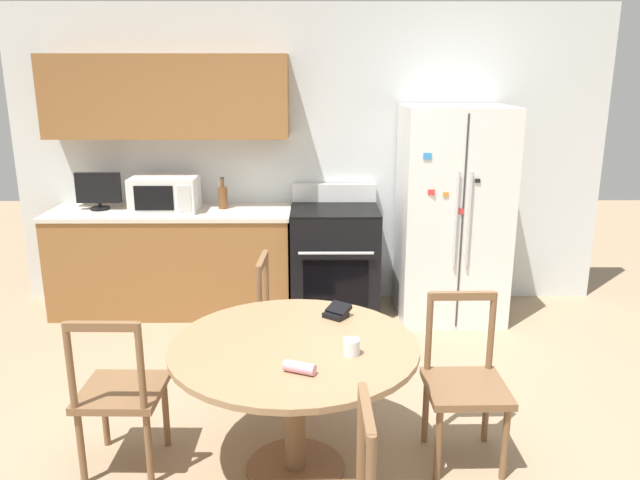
# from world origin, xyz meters

# --- Properties ---
(ground_plane) EXTENTS (14.00, 14.00, 0.00)m
(ground_plane) POSITION_xyz_m (0.00, 0.00, 0.00)
(ground_plane) COLOR #9E8466
(back_wall) EXTENTS (5.20, 0.44, 2.60)m
(back_wall) POSITION_xyz_m (-0.31, 2.59, 1.44)
(back_wall) COLOR silver
(back_wall) RESTS_ON ground_plane
(kitchen_counter) EXTENTS (2.05, 0.64, 0.90)m
(kitchen_counter) POSITION_xyz_m (-1.19, 2.29, 0.45)
(kitchen_counter) COLOR #936033
(kitchen_counter) RESTS_ON ground_plane
(refrigerator) EXTENTS (0.86, 0.79, 1.78)m
(refrigerator) POSITION_xyz_m (1.20, 2.20, 0.89)
(refrigerator) COLOR white
(refrigerator) RESTS_ON ground_plane
(oven_range) EXTENTS (0.74, 0.68, 1.08)m
(oven_range) POSITION_xyz_m (0.22, 2.26, 0.47)
(oven_range) COLOR black
(oven_range) RESTS_ON ground_plane
(microwave) EXTENTS (0.55, 0.37, 0.29)m
(microwave) POSITION_xyz_m (-1.22, 2.28, 1.04)
(microwave) COLOR white
(microwave) RESTS_ON kitchen_counter
(countertop_tv) EXTENTS (0.38, 0.16, 0.32)m
(countertop_tv) POSITION_xyz_m (-1.79, 2.33, 1.07)
(countertop_tv) COLOR black
(countertop_tv) RESTS_ON kitchen_counter
(counter_bottle) EXTENTS (0.08, 0.08, 0.27)m
(counter_bottle) POSITION_xyz_m (-0.74, 2.36, 1.00)
(counter_bottle) COLOR brown
(counter_bottle) RESTS_ON kitchen_counter
(dining_table) EXTENTS (1.26, 1.26, 0.73)m
(dining_table) POSITION_xyz_m (-0.05, -0.01, 0.60)
(dining_table) COLOR #997551
(dining_table) RESTS_ON ground_plane
(dining_chair_left) EXTENTS (0.43, 0.43, 0.90)m
(dining_chair_left) POSITION_xyz_m (-0.96, 0.02, 0.43)
(dining_chair_left) COLOR brown
(dining_chair_left) RESTS_ON ground_plane
(dining_chair_right) EXTENTS (0.43, 0.43, 0.90)m
(dining_chair_right) POSITION_xyz_m (0.85, 0.11, 0.43)
(dining_chair_right) COLOR brown
(dining_chair_right) RESTS_ON ground_plane
(dining_chair_far) EXTENTS (0.44, 0.44, 0.90)m
(dining_chair_far) POSITION_xyz_m (-0.13, 0.90, 0.43)
(dining_chair_far) COLOR brown
(dining_chair_far) RESTS_ON ground_plane
(candle_glass) EXTENTS (0.08, 0.08, 0.08)m
(candle_glass) POSITION_xyz_m (0.23, -0.14, 0.76)
(candle_glass) COLOR silver
(candle_glass) RESTS_ON dining_table
(folded_napkin) EXTENTS (0.16, 0.11, 0.05)m
(folded_napkin) POSITION_xyz_m (-0.02, -0.32, 0.76)
(folded_napkin) COLOR pink
(folded_napkin) RESTS_ON dining_table
(wallet) EXTENTS (0.17, 0.17, 0.07)m
(wallet) POSITION_xyz_m (0.17, 0.34, 0.76)
(wallet) COLOR black
(wallet) RESTS_ON dining_table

